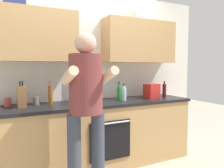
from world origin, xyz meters
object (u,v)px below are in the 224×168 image
(bottle_soda, at_px, (119,93))
(cup_ceramic, at_px, (8,102))
(knife_block, at_px, (22,97))
(cup_coffee, at_px, (100,97))
(cup_stoneware, at_px, (36,101))
(person_standing, at_px, (86,102))
(bottle_syrup, at_px, (50,95))
(bottle_hotsauce, at_px, (75,94))
(bottle_water, at_px, (124,94))
(potted_herb, at_px, (93,92))
(bottle_wine, at_px, (164,90))
(grocery_bag_crisps, at_px, (151,91))

(bottle_soda, height_order, cup_ceramic, bottle_soda)
(cup_ceramic, bearing_deg, knife_block, -43.71)
(cup_coffee, bearing_deg, cup_stoneware, -179.15)
(cup_ceramic, bearing_deg, cup_coffee, -0.30)
(person_standing, xyz_separation_m, bottle_syrup, (-0.21, 0.75, -0.00))
(cup_ceramic, bearing_deg, bottle_soda, -4.56)
(bottle_soda, relative_size, cup_coffee, 2.87)
(knife_block, bearing_deg, cup_stoneware, 33.90)
(person_standing, xyz_separation_m, bottle_hotsauce, (0.08, 0.61, 0.01))
(bottle_soda, height_order, cup_stoneware, bottle_soda)
(bottle_soda, bearing_deg, bottle_water, -73.31)
(cup_coffee, xyz_separation_m, knife_block, (-1.07, -0.13, 0.08))
(bottle_syrup, xyz_separation_m, potted_herb, (0.56, -0.06, 0.02))
(bottle_water, relative_size, bottle_wine, 0.94)
(grocery_bag_crisps, bearing_deg, bottle_water, -176.30)
(bottle_wine, relative_size, potted_herb, 0.98)
(cup_coffee, xyz_separation_m, grocery_bag_crisps, (0.80, -0.17, 0.06))
(bottle_water, xyz_separation_m, cup_coffee, (-0.29, 0.21, -0.05))
(person_standing, height_order, cup_coffee, person_standing)
(person_standing, bearing_deg, knife_block, 128.46)
(bottle_soda, xyz_separation_m, knife_block, (-1.33, -0.02, 0.02))
(bottle_soda, xyz_separation_m, bottle_wine, (0.78, -0.08, 0.00))
(bottle_hotsauce, distance_m, grocery_bag_crisps, 1.23)
(person_standing, relative_size, potted_herb, 6.70)
(bottle_soda, relative_size, bottle_syrup, 0.89)
(cup_ceramic, relative_size, grocery_bag_crisps, 0.49)
(cup_coffee, bearing_deg, bottle_water, -35.67)
(cup_ceramic, height_order, knife_block, knife_block)
(cup_stoneware, distance_m, knife_block, 0.23)
(bottle_water, relative_size, cup_coffee, 2.58)
(bottle_soda, distance_m, bottle_hotsauce, 0.70)
(knife_block, relative_size, potted_herb, 1.21)
(bottle_wine, xyz_separation_m, potted_herb, (-1.20, 0.05, 0.03))
(bottle_water, height_order, potted_herb, potted_herb)
(bottle_soda, height_order, grocery_bag_crisps, bottle_soda)
(person_standing, distance_m, bottle_hotsauce, 0.61)
(cup_stoneware, distance_m, grocery_bag_crisps, 1.69)
(bottle_soda, bearing_deg, cup_ceramic, 175.44)
(cup_stoneware, bearing_deg, knife_block, -146.10)
(bottle_syrup, relative_size, bottle_hotsauce, 0.90)
(grocery_bag_crisps, bearing_deg, bottle_hotsauce, -177.58)
(cup_stoneware, relative_size, potted_herb, 0.40)
(cup_ceramic, xyz_separation_m, potted_herb, (1.05, -0.15, 0.09))
(person_standing, distance_m, knife_block, 0.89)
(bottle_soda, bearing_deg, grocery_bag_crisps, -6.78)
(knife_block, height_order, grocery_bag_crisps, knife_block)
(cup_coffee, bearing_deg, bottle_wine, -10.25)
(bottle_hotsauce, xyz_separation_m, cup_coffee, (0.43, 0.23, -0.09))
(person_standing, xyz_separation_m, cup_ceramic, (-0.70, 0.84, -0.07))
(person_standing, xyz_separation_m, cup_coffee, (0.51, 0.84, -0.08))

